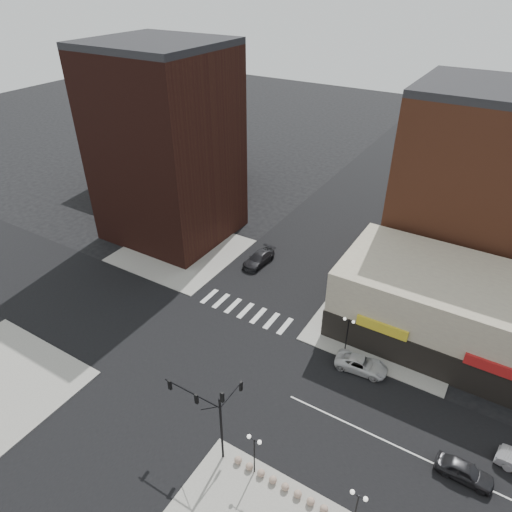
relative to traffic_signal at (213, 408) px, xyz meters
The scene contains 17 objects.
ground 11.76m from the traffic_signal, 132.74° to the left, with size 240.00×240.00×0.00m, color black.
road_ew 11.76m from the traffic_signal, 132.74° to the left, with size 200.00×14.00×0.02m, color black.
road_ns 11.76m from the traffic_signal, 132.74° to the left, with size 14.00×200.00×0.02m, color black.
sidewalk_nw 31.55m from the traffic_signal, 134.23° to the left, with size 15.00×15.00×0.12m, color gray.
sidewalk_ne 23.99m from the traffic_signal, 71.98° to the left, with size 15.00×15.00×0.12m, color gray.
building_nw 37.93m from the traffic_signal, 134.90° to the left, with size 16.00×15.00×25.00m, color #321510.
building_nw_low 57.36m from the traffic_signal, 133.17° to the left, with size 20.00×18.00×12.00m, color #321510.
building_ne_midrise 39.60m from the traffic_signal, 72.51° to the left, with size 18.00×15.00×22.00m, color brown.
building_ne_row 26.71m from the traffic_signal, 58.92° to the left, with size 24.20×12.20×8.00m.
traffic_signal is the anchor object (origin of this frame).
street_lamp_se_a 4.12m from the traffic_signal, ahead, with size 1.22×0.32×4.16m.
street_lamp_se_b 11.88m from the traffic_signal, ahead, with size 1.22×0.32×4.16m.
street_lamp_ne 16.62m from the traffic_signal, 73.25° to the left, with size 1.22×0.32×4.16m.
bollard_row 8.34m from the traffic_signal, ahead, with size 10.05×0.60×0.60m.
white_suv 16.51m from the traffic_signal, 63.94° to the left, with size 2.31×5.01×1.39m, color silver.
dark_sedan_east 19.76m from the traffic_signal, 23.97° to the left, with size 1.73×4.29×1.46m, color black.
dark_sedan_north 27.76m from the traffic_signal, 113.74° to the left, with size 2.17×5.34×1.55m, color black.
Camera 1 is at (21.86, -25.61, 33.24)m, focal length 32.00 mm.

